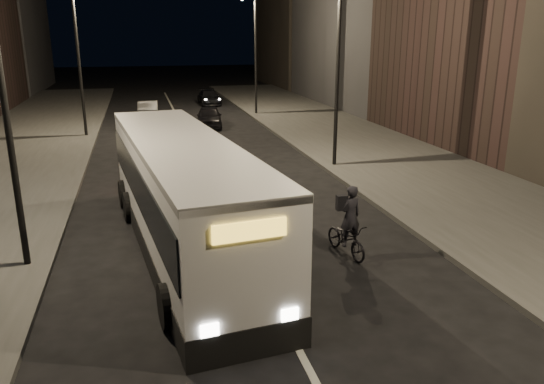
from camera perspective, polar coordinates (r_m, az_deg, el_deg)
ground at (r=11.30m, az=1.25°, el=-13.69°), size 180.00×180.00×0.00m
sidewalk_right at (r=26.50m, az=11.07°, el=4.15°), size 7.00×70.00×0.16m
streetlight_right_mid at (r=22.82m, az=6.51°, el=15.74°), size 1.20×0.44×8.12m
streetlight_right_far at (r=38.22m, az=-2.19°, el=16.21°), size 1.20×0.44×8.12m
streetlight_left_near at (r=13.67m, az=-26.38°, el=13.55°), size 1.20×0.44×8.12m
streetlight_left_far at (r=31.51m, az=-19.77°, el=15.16°), size 1.20×0.44×8.12m
city_bus at (r=14.42m, az=-9.55°, el=0.14°), size 3.70×11.49×3.05m
cyclist_on_bicycle at (r=14.21m, az=8.11°, el=-4.29°), size 0.94×1.81×1.99m
car_near at (r=33.91m, az=-6.78°, el=8.03°), size 1.96×3.94×1.29m
car_mid at (r=38.19m, az=-13.19°, el=8.65°), size 1.44×3.80×1.24m
car_far at (r=44.93m, az=-6.77°, el=10.08°), size 1.69×4.02×1.16m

